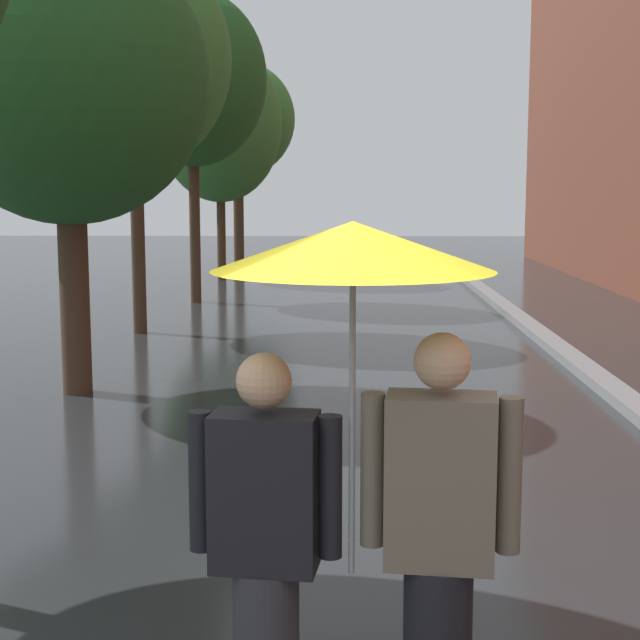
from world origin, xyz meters
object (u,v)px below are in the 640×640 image
(street_tree_2, at_px, (133,59))
(street_tree_5, at_px, (238,120))
(street_tree_4, at_px, (220,124))
(street_tree_3, at_px, (192,79))
(street_tree_1, at_px, (67,80))
(couple_under_umbrella, at_px, (353,428))

(street_tree_2, height_order, street_tree_5, street_tree_2)
(street_tree_2, relative_size, street_tree_4, 1.05)
(street_tree_3, relative_size, street_tree_5, 1.05)
(street_tree_1, distance_m, street_tree_3, 8.23)
(street_tree_1, distance_m, couple_under_umbrella, 7.68)
(street_tree_3, xyz_separation_m, street_tree_5, (-0.06, 8.28, -0.21))
(street_tree_3, bearing_deg, couple_under_umbrella, -79.05)
(street_tree_4, bearing_deg, couple_under_umbrella, -81.34)
(street_tree_2, distance_m, street_tree_3, 3.89)
(street_tree_1, bearing_deg, street_tree_3, 89.65)
(street_tree_2, bearing_deg, street_tree_4, 88.55)
(street_tree_4, height_order, couple_under_umbrella, street_tree_4)
(street_tree_3, bearing_deg, street_tree_2, -93.95)
(street_tree_4, bearing_deg, street_tree_1, -89.97)
(street_tree_3, relative_size, street_tree_4, 1.07)
(couple_under_umbrella, bearing_deg, street_tree_2, 105.92)
(street_tree_1, relative_size, street_tree_4, 0.89)
(street_tree_2, distance_m, street_tree_4, 8.32)
(street_tree_5, height_order, couple_under_umbrella, street_tree_5)
(street_tree_5, distance_m, couple_under_umbrella, 23.60)
(street_tree_1, xyz_separation_m, street_tree_3, (0.05, 8.18, 0.88))
(street_tree_3, height_order, street_tree_5, street_tree_3)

